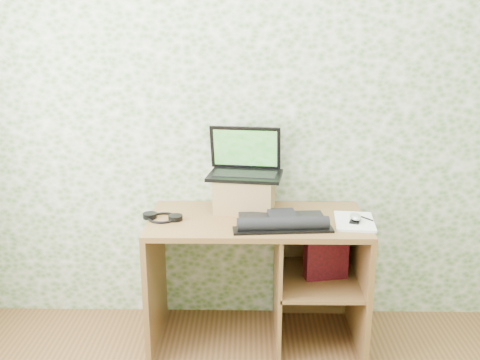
{
  "coord_description": "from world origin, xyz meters",
  "views": [
    {
      "loc": [
        -0.05,
        -1.35,
        1.77
      ],
      "look_at": [
        -0.09,
        1.39,
        0.98
      ],
      "focal_mm": 40.0,
      "sensor_mm": 36.0,
      "label": 1
    }
  ],
  "objects_px": {
    "laptop": "(245,164)",
    "riser": "(245,193)",
    "notepad": "(354,221)",
    "keyboard": "(282,221)",
    "desk": "(270,260)"
  },
  "relations": [
    {
      "from": "laptop",
      "to": "riser",
      "type": "bearing_deg",
      "value": -81.7
    },
    {
      "from": "riser",
      "to": "laptop",
      "type": "relative_size",
      "value": 0.73
    },
    {
      "from": "riser",
      "to": "notepad",
      "type": "bearing_deg",
      "value": -19.47
    },
    {
      "from": "riser",
      "to": "keyboard",
      "type": "bearing_deg",
      "value": -53.11
    },
    {
      "from": "laptop",
      "to": "notepad",
      "type": "bearing_deg",
      "value": -14.88
    },
    {
      "from": "keyboard",
      "to": "notepad",
      "type": "height_order",
      "value": "keyboard"
    },
    {
      "from": "riser",
      "to": "notepad",
      "type": "xyz_separation_m",
      "value": [
        0.59,
        -0.21,
        -0.09
      ]
    },
    {
      "from": "desk",
      "to": "keyboard",
      "type": "height_order",
      "value": "keyboard"
    },
    {
      "from": "riser",
      "to": "notepad",
      "type": "relative_size",
      "value": 1.11
    },
    {
      "from": "desk",
      "to": "notepad",
      "type": "distance_m",
      "value": 0.53
    },
    {
      "from": "laptop",
      "to": "notepad",
      "type": "relative_size",
      "value": 1.53
    },
    {
      "from": "keyboard",
      "to": "laptop",
      "type": "bearing_deg",
      "value": 118.09
    },
    {
      "from": "desk",
      "to": "laptop",
      "type": "relative_size",
      "value": 2.68
    },
    {
      "from": "riser",
      "to": "notepad",
      "type": "distance_m",
      "value": 0.64
    },
    {
      "from": "riser",
      "to": "keyboard",
      "type": "height_order",
      "value": "riser"
    }
  ]
}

